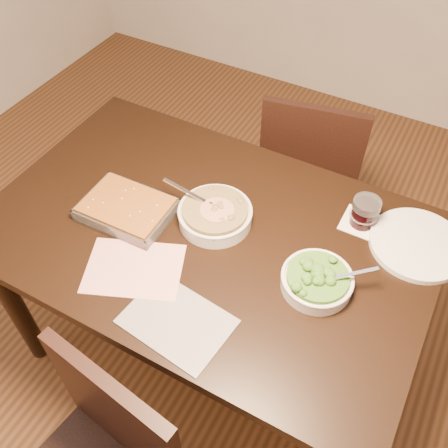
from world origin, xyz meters
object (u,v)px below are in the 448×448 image
table (207,249)px  broccoli_bowl (317,280)px  baking_dish (127,209)px  stew_bowl (215,214)px  chair_far (310,167)px  wine_tumbler (365,212)px  dinner_plate (417,244)px

table → broccoli_bowl: broccoli_bowl is taller
baking_dish → broccoli_bowl: bearing=1.5°
broccoli_bowl → stew_bowl: bearing=168.0°
stew_bowl → broccoli_bowl: bearing=-12.0°
baking_dish → table: bearing=12.6°
chair_far → wine_tumbler: bearing=114.4°
wine_tumbler → dinner_plate: wine_tumbler is taller
stew_bowl → wine_tumbler: size_ratio=2.74×
table → broccoli_bowl: bearing=-4.8°
broccoli_bowl → wine_tumbler: bearing=82.7°
wine_tumbler → dinner_plate: (0.18, -0.01, -0.04)m
stew_bowl → wine_tumbler: wine_tumbler is taller
wine_tumbler → table: bearing=-147.9°
broccoli_bowl → baking_dish: bearing=-177.2°
stew_bowl → wine_tumbler: (0.41, 0.22, 0.02)m
table → chair_far: size_ratio=1.62×
stew_bowl → chair_far: bearing=82.5°
table → dinner_plate: size_ratio=4.83×
wine_tumbler → chair_far: 0.65m
table → broccoli_bowl: size_ratio=6.42×
table → dinner_plate: (0.60, 0.25, 0.11)m
table → chair_far: 0.75m
wine_tumbler → dinner_plate: size_ratio=0.33×
stew_bowl → wine_tumbler: 0.47m
table → baking_dish: 0.29m
dinner_plate → stew_bowl: bearing=-160.9°
stew_bowl → broccoli_bowl: size_ratio=1.21×
dinner_plate → broccoli_bowl: bearing=-127.3°
wine_tumbler → dinner_plate: bearing=-3.4°
baking_dish → wine_tumbler: 0.75m
stew_bowl → baking_dish: (-0.26, -0.11, -0.01)m
table → wine_tumbler: 0.52m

